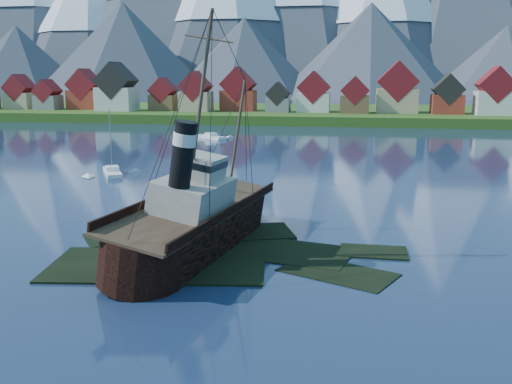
# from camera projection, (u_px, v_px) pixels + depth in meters

# --- Properties ---
(ground) EXTENTS (1400.00, 1400.00, 0.00)m
(ground) POSITION_uv_depth(u_px,v_px,m) (199.00, 261.00, 49.35)
(ground) COLOR #1A2A49
(ground) RESTS_ON ground
(shoal) EXTENTS (31.71, 21.24, 1.14)m
(shoal) POSITION_uv_depth(u_px,v_px,m) (224.00, 258.00, 51.19)
(shoal) COLOR black
(shoal) RESTS_ON ground
(shore_bank) EXTENTS (600.00, 80.00, 3.20)m
(shore_bank) POSITION_uv_depth(u_px,v_px,m) (322.00, 117.00, 213.25)
(shore_bank) COLOR #234012
(shore_bank) RESTS_ON ground
(seawall) EXTENTS (600.00, 2.50, 2.00)m
(seawall) POSITION_uv_depth(u_px,v_px,m) (314.00, 126.00, 176.62)
(seawall) COLOR #3F3D38
(seawall) RESTS_ON ground
(town) EXTENTS (250.96, 16.69, 17.30)m
(town) POSITION_uv_depth(u_px,v_px,m) (225.00, 94.00, 199.92)
(town) COLOR maroon
(town) RESTS_ON ground
(tugboat_wreck) EXTENTS (6.55, 28.20, 22.35)m
(tugboat_wreck) POSITION_uv_depth(u_px,v_px,m) (196.00, 217.00, 52.95)
(tugboat_wreck) COLOR black
(tugboat_wreck) RESTS_ON ground
(sailboat_a) EXTENTS (6.37, 8.96, 11.00)m
(sailboat_a) POSITION_uv_depth(u_px,v_px,m) (112.00, 173.00, 91.80)
(sailboat_a) COLOR white
(sailboat_a) RESTS_ON ground
(sailboat_c) EXTENTS (8.79, 7.75, 12.12)m
(sailboat_c) POSITION_uv_depth(u_px,v_px,m) (211.00, 138.00, 142.40)
(sailboat_c) COLOR white
(sailboat_c) RESTS_ON ground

